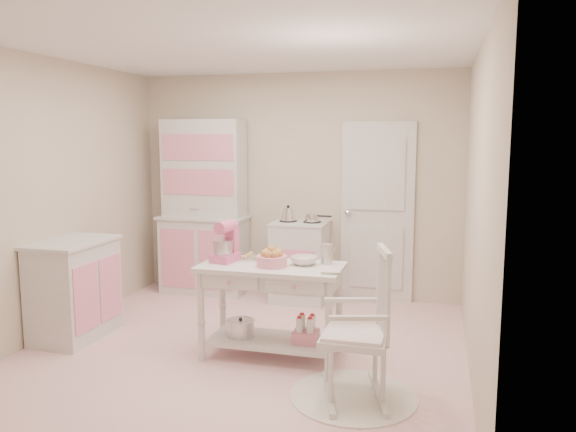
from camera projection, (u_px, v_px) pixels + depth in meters
The scene contains 14 objects.
room_shell at pixel (242, 163), 4.73m from camera, with size 3.84×3.84×2.62m.
door at pixel (377, 212), 6.36m from camera, with size 0.82×0.05×2.04m, color silver.
hutch at pixel (203, 207), 6.68m from camera, with size 1.06×0.50×2.08m, color silver.
stove at pixel (300, 261), 6.40m from camera, with size 0.62×0.57×0.92m, color silver.
base_cabinet at pixel (74, 289), 5.22m from camera, with size 0.54×0.84×0.92m, color silver.
lace_rug at pixel (353, 396), 4.05m from camera, with size 0.92×0.92×0.01m, color white.
rocking_chair at pixel (355, 324), 3.97m from camera, with size 0.48×0.72×1.10m, color silver.
work_table at pixel (271, 311), 4.76m from camera, with size 1.20×0.60×0.80m, color silver.
stand_mixer at pixel (225, 242), 4.80m from camera, with size 0.20×0.28×0.34m, color #E36095.
cookie_tray at pixel (261, 259), 4.91m from camera, with size 0.34×0.24×0.02m, color silver.
bread_basket at pixel (272, 261), 4.64m from camera, with size 0.25×0.25×0.09m, color pink.
mixing_bowl at pixel (304, 261), 4.70m from camera, with size 0.22×0.22×0.07m, color silver.
metal_pitcher at pixel (327, 254), 4.73m from camera, with size 0.10×0.10×0.17m, color silver.
recipe_book at pixel (321, 270), 4.47m from camera, with size 0.15×0.20×0.02m, color silver.
Camera 1 is at (1.61, -4.48, 1.85)m, focal length 35.00 mm.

